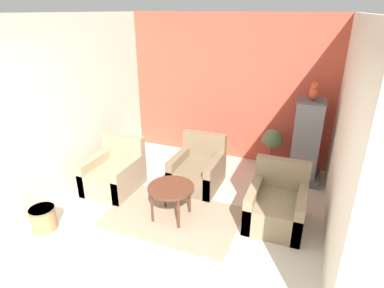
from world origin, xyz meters
TOP-DOWN VIEW (x-y plane):
  - ground_plane at (0.00, 0.00)m, footprint 20.00×20.00m
  - wall_back_accent at (0.00, 3.62)m, footprint 3.96×0.06m
  - wall_left at (-1.95, 1.79)m, footprint 0.06×3.59m
  - wall_right at (1.95, 1.79)m, footprint 0.06×3.59m
  - area_rug at (-0.10, 1.27)m, footprint 1.87×1.20m
  - coffee_table at (-0.10, 1.27)m, footprint 0.64×0.64m
  - armchair_left at (-1.31, 1.67)m, footprint 0.74×0.86m
  - armchair_right at (1.27, 1.71)m, footprint 0.74×0.86m
  - armchair_middle at (-0.09, 2.28)m, footprint 0.74×0.86m
  - birdcage at (1.52, 3.12)m, footprint 0.58×0.58m
  - parrot at (1.52, 3.12)m, footprint 0.14×0.24m
  - potted_plant at (0.95, 3.28)m, footprint 0.38×0.34m
  - wicker_basket at (-1.58, 0.41)m, footprint 0.34×0.34m

SIDE VIEW (x-z plane):
  - ground_plane at x=0.00m, z-range 0.00..0.00m
  - area_rug at x=-0.10m, z-range 0.00..0.01m
  - wicker_basket at x=-1.58m, z-range 0.01..0.33m
  - armchair_left at x=-1.31m, z-range -0.15..0.67m
  - armchair_right at x=1.27m, z-range -0.15..0.67m
  - armchair_middle at x=-0.09m, z-range -0.15..0.67m
  - coffee_table at x=-0.10m, z-range 0.20..0.70m
  - potted_plant at x=0.95m, z-range 0.09..0.88m
  - birdcage at x=1.52m, z-range -0.04..1.38m
  - wall_back_accent at x=0.00m, z-range 0.00..2.69m
  - wall_left at x=-1.95m, z-range 0.00..2.69m
  - wall_right at x=1.95m, z-range 0.00..2.69m
  - parrot at x=1.52m, z-range 1.40..1.70m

